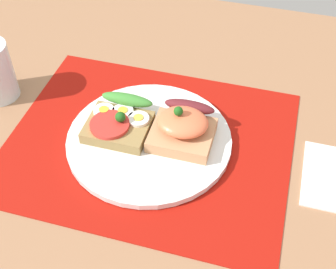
% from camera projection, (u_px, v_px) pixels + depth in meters
% --- Properties ---
extents(ground_plane, '(1.20, 0.90, 0.03)m').
position_uv_depth(ground_plane, '(150.00, 150.00, 0.72)').
color(ground_plane, '#996B4A').
extents(placemat, '(0.43, 0.35, 0.00)m').
position_uv_depth(placemat, '(149.00, 143.00, 0.71)').
color(placemat, '#A4120A').
rests_on(placemat, ground_plane).
extents(plate, '(0.25, 0.25, 0.01)m').
position_uv_depth(plate, '(149.00, 140.00, 0.71)').
color(plate, white).
rests_on(plate, placemat).
extents(sandwich_egg_tomato, '(0.10, 0.10, 0.04)m').
position_uv_depth(sandwich_egg_tomato, '(119.00, 121.00, 0.71)').
color(sandwich_egg_tomato, olive).
rests_on(sandwich_egg_tomato, plate).
extents(sandwich_salmon, '(0.09, 0.10, 0.06)m').
position_uv_depth(sandwich_salmon, '(183.00, 127.00, 0.69)').
color(sandwich_salmon, tan).
rests_on(sandwich_salmon, plate).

